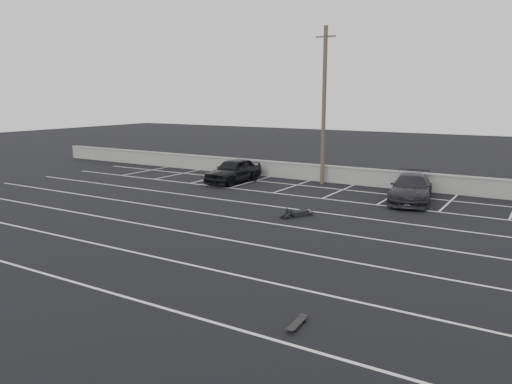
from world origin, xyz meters
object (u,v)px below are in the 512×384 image
Objects in this scene: trash_bin at (409,185)px; skateboard at (297,324)px; car_right at (411,188)px; car_left at (233,171)px; utility_pole at (324,106)px; person at (301,211)px.

skateboard is (2.10, -18.11, -0.37)m from trash_bin.
car_right is at bearing 91.15° from skateboard.
utility_pole is at bearing 27.66° from car_left.
trash_bin is at bearing -2.36° from utility_pole.
trash_bin is at bearing 91.55° from person.
skateboard is (7.52, -18.33, -4.72)m from utility_pole.
trash_bin is at bearing 96.11° from car_right.
trash_bin is 18.23m from skateboard.
person is 11.27m from skateboard.
utility_pole is (4.98, 2.48, 4.03)m from car_left.
person is (-3.50, -5.61, -0.49)m from car_right.
person is 2.97× the size of skateboard.
utility_pole is at bearing 177.64° from trash_bin.
trash_bin is at bearing 92.67° from skateboard.
car_left is 1.89× the size of person.
car_right reaches higher than skateboard.
car_left is 0.47× the size of utility_pole.
person is (2.62, -8.18, -4.57)m from utility_pole.
person is at bearing -109.40° from trash_bin.
car_left is 10.65m from trash_bin.
car_right is 7.79m from utility_pole.
utility_pole reaches higher than skateboard.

